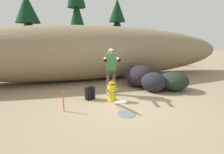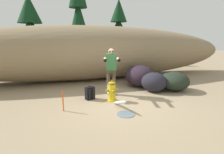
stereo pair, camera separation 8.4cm
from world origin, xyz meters
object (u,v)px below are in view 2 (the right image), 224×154
spare_backpack (90,93)px  boulder_large (140,76)px  boulder_mid (154,82)px  boulder_small (174,81)px  fire_hydrant (112,91)px  survey_stake (63,101)px  utility_worker (111,66)px  boulder_outlier (162,77)px

spare_backpack → boulder_large: 2.63m
spare_backpack → boulder_mid: bearing=-105.7°
boulder_small → fire_hydrant: bearing=-172.4°
fire_hydrant → boulder_small: bearing=7.6°
boulder_mid → boulder_small: 0.89m
boulder_mid → boulder_small: size_ratio=0.83×
boulder_large → spare_backpack: bearing=-157.8°
fire_hydrant → survey_stake: bearing=-167.0°
boulder_mid → survey_stake: boulder_mid is taller
boulder_small → survey_stake: (-4.39, -0.74, -0.07)m
utility_worker → spare_backpack: 1.23m
utility_worker → boulder_mid: 1.86m
fire_hydrant → spare_backpack: fire_hydrant is taller
fire_hydrant → boulder_large: boulder_large is taller
boulder_outlier → survey_stake: survey_stake is taller
boulder_small → spare_backpack: bearing=179.5°
boulder_mid → boulder_large: bearing=99.1°
fire_hydrant → boulder_small: (2.78, 0.37, 0.05)m
boulder_mid → boulder_outlier: size_ratio=1.43×
boulder_outlier → utility_worker: bearing=-160.2°
boulder_large → boulder_mid: boulder_large is taller
survey_stake → boulder_outlier: bearing=23.3°
fire_hydrant → spare_backpack: (-0.67, 0.40, -0.11)m
spare_backpack → boulder_mid: 2.58m
utility_worker → survey_stake: size_ratio=2.86×
spare_backpack → boulder_outlier: boulder_outlier is taller
boulder_large → survey_stake: 3.80m
utility_worker → boulder_small: bearing=101.3°
boulder_large → boulder_outlier: 1.36m
boulder_mid → boulder_small: boulder_mid is taller
fire_hydrant → boulder_large: 2.24m
fire_hydrant → boulder_outlier: (3.07, 1.64, -0.06)m
boulder_large → fire_hydrant: bearing=-141.6°
boulder_small → boulder_outlier: 1.31m
survey_stake → boulder_large: bearing=27.6°
boulder_mid → boulder_outlier: (1.17, 1.17, -0.12)m
fire_hydrant → boulder_mid: boulder_mid is taller
fire_hydrant → boulder_large: size_ratio=0.55×
fire_hydrant → spare_backpack: size_ratio=1.52×
boulder_small → boulder_outlier: bearing=77.1°
utility_worker → survey_stake: (-1.79, -0.97, -0.79)m
fire_hydrant → utility_worker: (0.17, 0.60, 0.76)m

